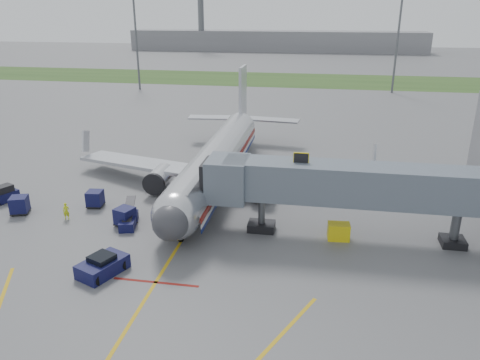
% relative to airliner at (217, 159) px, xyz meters
% --- Properties ---
extents(ground, '(400.00, 400.00, 0.00)m').
position_rel_airliner_xyz_m(ground, '(-0.00, -15.25, -2.65)').
color(ground, '#565659').
rests_on(ground, ground).
extents(grass_strip, '(300.00, 25.00, 0.01)m').
position_rel_airliner_xyz_m(grass_strip, '(-0.00, 74.75, -2.64)').
color(grass_strip, '#2D4C1E').
rests_on(grass_strip, ground).
extents(apron_markings, '(21.52, 50.00, 0.01)m').
position_rel_airliner_xyz_m(apron_markings, '(-0.00, -22.65, -2.64)').
color(apron_markings, gold).
rests_on(apron_markings, ground).
extents(airliner, '(32.10, 35.67, 10.25)m').
position_rel_airliner_xyz_m(airliner, '(0.00, 0.00, 0.00)').
color(airliner, silver).
rests_on(airliner, ground).
extents(jet_bridge, '(25.30, 4.00, 6.90)m').
position_rel_airliner_xyz_m(jet_bridge, '(12.86, -10.25, 1.82)').
color(jet_bridge, slate).
rests_on(jet_bridge, ground).
extents(light_mast_left, '(2.00, 0.44, 20.40)m').
position_rel_airliner_xyz_m(light_mast_left, '(-30.00, 54.75, 8.13)').
color(light_mast_left, '#595B60').
rests_on(light_mast_left, ground).
extents(light_mast_right, '(2.00, 0.44, 20.40)m').
position_rel_airliner_xyz_m(light_mast_right, '(25.00, 59.75, 8.13)').
color(light_mast_right, '#595B60').
rests_on(light_mast_right, ground).
extents(distant_terminal, '(120.00, 14.00, 8.00)m').
position_rel_airliner_xyz_m(distant_terminal, '(-10.00, 154.75, 1.35)').
color(distant_terminal, slate).
rests_on(distant_terminal, ground).
extents(control_tower, '(4.00, 4.00, 30.00)m').
position_rel_airliner_xyz_m(control_tower, '(-40.00, 149.75, 14.68)').
color(control_tower, '#595B60').
rests_on(control_tower, ground).
extents(pushback_tug, '(3.18, 3.87, 1.39)m').
position_rel_airliner_xyz_m(pushback_tug, '(-4.00, -18.75, -2.06)').
color(pushback_tug, '#0C0E34').
rests_on(pushback_tug, ground).
extents(baggage_tug, '(2.02, 2.57, 1.60)m').
position_rel_airliner_xyz_m(baggage_tug, '(-18.81, -8.37, -1.94)').
color(baggage_tug, '#0C0E34').
rests_on(baggage_tug, ground).
extents(baggage_cart_a, '(1.56, 1.56, 1.52)m').
position_rel_airliner_xyz_m(baggage_cart_a, '(-9.81, -8.04, -1.87)').
color(baggage_cart_a, '#0C0E34').
rests_on(baggage_cart_a, ground).
extents(baggage_cart_b, '(1.88, 1.88, 1.60)m').
position_rel_airliner_xyz_m(baggage_cart_b, '(-15.75, -10.65, -1.83)').
color(baggage_cart_b, '#0C0E34').
rests_on(baggage_cart_b, ground).
extents(baggage_cart_c, '(1.88, 1.88, 1.58)m').
position_rel_airliner_xyz_m(baggage_cart_c, '(-5.49, -11.32, -1.84)').
color(baggage_cart_c, '#0C0E34').
rests_on(baggage_cart_c, ground).
extents(belt_loader, '(1.93, 3.89, 1.83)m').
position_rel_airliner_xyz_m(belt_loader, '(-5.22, -11.21, -2.19)').
color(belt_loader, '#0C0E34').
rests_on(belt_loader, ground).
extents(ground_power_cart, '(1.77, 1.25, 1.36)m').
position_rel_airliner_xyz_m(ground_power_cart, '(12.25, -10.75, -1.98)').
color(ground_power_cart, yellow).
rests_on(ground_power_cart, ground).
extents(ramp_worker, '(0.63, 0.51, 1.52)m').
position_rel_airliner_xyz_m(ramp_worker, '(-11.01, -11.06, -1.89)').
color(ramp_worker, '#C2D719').
rests_on(ramp_worker, ground).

